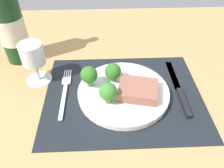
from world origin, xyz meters
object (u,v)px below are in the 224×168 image
(wine_bottle, at_px, (11,25))
(steak, at_px, (138,90))
(fork, at_px, (65,92))
(wine_glass, at_px, (33,57))
(plate, at_px, (123,92))
(knife, at_px, (180,90))

(wine_bottle, bearing_deg, steak, -29.36)
(steak, relative_size, wine_bottle, 0.31)
(fork, bearing_deg, wine_glass, 142.60)
(steak, distance_m, wine_bottle, 0.42)
(plate, height_order, wine_bottle, wine_bottle)
(fork, bearing_deg, knife, -2.33)
(fork, distance_m, knife, 0.31)
(fork, height_order, knife, knife)
(plate, distance_m, wine_bottle, 0.38)
(wine_glass, bearing_deg, knife, -10.01)
(plate, bearing_deg, wine_glass, 162.65)
(plate, relative_size, knife, 1.05)
(steak, bearing_deg, plate, 157.33)
(plate, distance_m, wine_glass, 0.26)
(steak, relative_size, knife, 0.43)
(wine_bottle, bearing_deg, plate, -30.05)
(wine_glass, bearing_deg, fork, -36.70)
(plate, distance_m, steak, 0.04)
(plate, relative_size, fork, 1.26)
(fork, height_order, wine_glass, wine_glass)
(plate, relative_size, wine_glass, 2.03)
(wine_bottle, height_order, wine_glass, wine_bottle)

